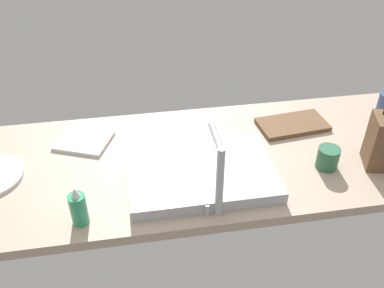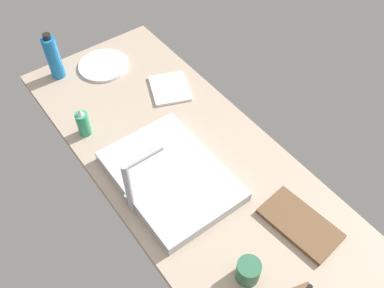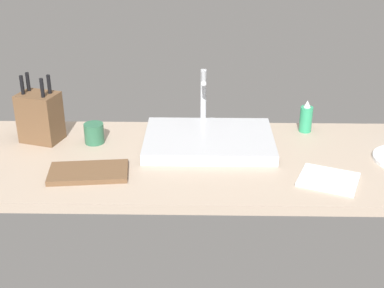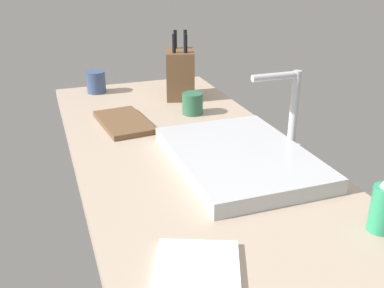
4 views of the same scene
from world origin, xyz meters
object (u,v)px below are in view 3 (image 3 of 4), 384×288
at_px(sink_basin, 209,140).
at_px(faucet, 203,95).
at_px(soap_bottle, 306,118).
at_px(cutting_board, 88,172).
at_px(dish_towel, 328,179).
at_px(coffee_mug, 94,133).
at_px(knife_block, 40,117).

relative_size(sink_basin, faucet, 1.98).
bearing_deg(soap_bottle, cutting_board, -154.42).
relative_size(sink_basin, dish_towel, 2.58).
bearing_deg(soap_bottle, faucet, 178.01).
xyz_separation_m(cutting_board, soap_bottle, (0.81, 0.39, 0.05)).
distance_m(soap_bottle, coffee_mug, 0.84).
height_order(faucet, knife_block, knife_block).
xyz_separation_m(cutting_board, coffee_mug, (-0.03, 0.26, 0.03)).
xyz_separation_m(faucet, coffee_mug, (-0.42, -0.14, -0.11)).
height_order(knife_block, coffee_mug, knife_block).
relative_size(faucet, knife_block, 0.94).
bearing_deg(sink_basin, knife_block, 176.55).
xyz_separation_m(knife_block, coffee_mug, (0.21, -0.02, -0.06)).
distance_m(knife_block, cutting_board, 0.38).
xyz_separation_m(sink_basin, dish_towel, (0.40, -0.27, -0.02)).
bearing_deg(dish_towel, soap_bottle, 91.02).
relative_size(knife_block, cutting_board, 0.98).
bearing_deg(soap_bottle, coffee_mug, -171.46).
relative_size(cutting_board, coffee_mug, 3.43).
xyz_separation_m(faucet, cutting_board, (-0.40, -0.40, -0.14)).
height_order(soap_bottle, coffee_mug, soap_bottle).
height_order(knife_block, soap_bottle, knife_block).
height_order(sink_basin, coffee_mug, coffee_mug).
bearing_deg(sink_basin, coffee_mug, 177.62).
relative_size(sink_basin, coffee_mug, 6.26).
height_order(knife_block, cutting_board, knife_block).
bearing_deg(dish_towel, coffee_mug, 160.94).
distance_m(cutting_board, soap_bottle, 0.90).
relative_size(sink_basin, knife_block, 1.86).
distance_m(faucet, coffee_mug, 0.46).
xyz_separation_m(sink_basin, faucet, (-0.02, 0.16, 0.13)).
bearing_deg(knife_block, cutting_board, -33.50).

